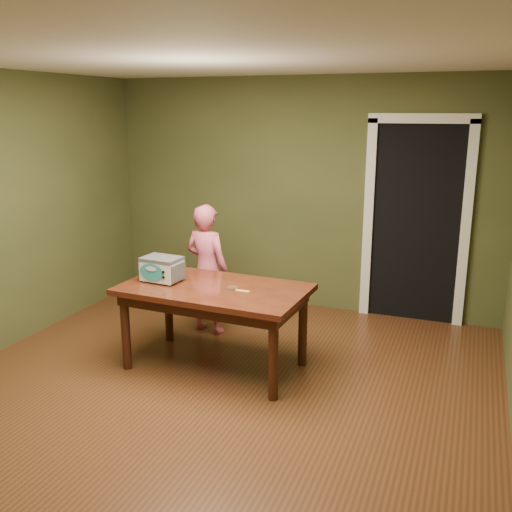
# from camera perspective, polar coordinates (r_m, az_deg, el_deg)

# --- Properties ---
(floor) EXTENTS (5.00, 5.00, 0.00)m
(floor) POSITION_cam_1_polar(r_m,az_deg,el_deg) (4.68, -5.21, -14.20)
(floor) COLOR brown
(floor) RESTS_ON ground
(room_shell) EXTENTS (4.52, 5.02, 2.61)m
(room_shell) POSITION_cam_1_polar(r_m,az_deg,el_deg) (4.14, -5.76, 6.97)
(room_shell) COLOR #4D502A
(room_shell) RESTS_ON ground
(doorway) EXTENTS (1.10, 0.66, 2.25)m
(doorway) POSITION_cam_1_polar(r_m,az_deg,el_deg) (6.58, 15.95, 3.55)
(doorway) COLOR black
(doorway) RESTS_ON ground
(dining_table) EXTENTS (1.64, 0.97, 0.75)m
(dining_table) POSITION_cam_1_polar(r_m,az_deg,el_deg) (4.99, -4.20, -4.16)
(dining_table) COLOR #3D160E
(dining_table) RESTS_ON floor
(toy_oven) EXTENTS (0.37, 0.27, 0.22)m
(toy_oven) POSITION_cam_1_polar(r_m,az_deg,el_deg) (5.14, -9.39, -1.21)
(toy_oven) COLOR #4C4F54
(toy_oven) RESTS_ON dining_table
(baking_pan) EXTENTS (0.10, 0.10, 0.02)m
(baking_pan) POSITION_cam_1_polar(r_m,az_deg,el_deg) (4.87, -2.36, -3.22)
(baking_pan) COLOR silver
(baking_pan) RESTS_ON dining_table
(spatula) EXTENTS (0.18, 0.03, 0.01)m
(spatula) POSITION_cam_1_polar(r_m,az_deg,el_deg) (4.83, -1.68, -3.46)
(spatula) COLOR #FBE46D
(spatula) RESTS_ON dining_table
(child) EXTENTS (0.53, 0.40, 1.33)m
(child) POSITION_cam_1_polar(r_m,az_deg,el_deg) (5.80, -4.91, -1.31)
(child) COLOR #D05570
(child) RESTS_ON floor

